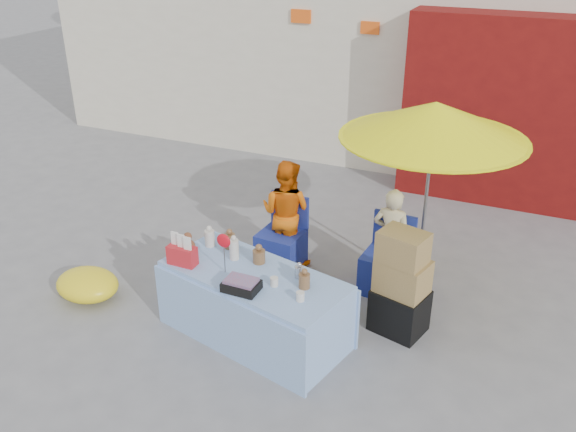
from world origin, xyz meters
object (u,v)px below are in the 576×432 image
at_px(vendor_beige, 391,238).
at_px(box_stack, 401,286).
at_px(market_table, 254,304).
at_px(chair_right, 386,270).
at_px(chair_left, 282,247).
at_px(umbrella, 434,121).
at_px(vendor_orange, 286,213).

relative_size(vendor_beige, box_stack, 1.06).
height_order(market_table, chair_right, market_table).
bearing_deg(chair_left, chair_right, 4.11).
xyz_separation_m(chair_left, box_stack, (1.57, -0.65, 0.25)).
bearing_deg(market_table, chair_left, 116.59).
bearing_deg(umbrella, market_table, -128.21).
distance_m(chair_left, umbrella, 2.27).
distance_m(market_table, umbrella, 2.53).
distance_m(vendor_orange, vendor_beige, 1.25).
bearing_deg(chair_left, vendor_beige, 10.24).
distance_m(umbrella, box_stack, 1.67).
xyz_separation_m(vendor_orange, vendor_beige, (1.25, 0.00, -0.06)).
xyz_separation_m(vendor_beige, box_stack, (0.32, -0.79, -0.07)).
xyz_separation_m(chair_right, vendor_orange, (-1.25, 0.13, 0.39)).
distance_m(chair_left, vendor_orange, 0.41).
bearing_deg(vendor_beige, chair_left, 10.24).
bearing_deg(box_stack, chair_right, 115.89).
xyz_separation_m(market_table, vendor_beige, (0.95, 1.44, 0.22)).
bearing_deg(chair_right, box_stack, -60.00).
xyz_separation_m(market_table, umbrella, (1.25, 1.59, 1.53)).
distance_m(chair_right, box_stack, 0.77).
relative_size(chair_right, umbrella, 0.41).
bearing_deg(box_stack, chair_left, 157.38).
xyz_separation_m(chair_right, vendor_beige, (-0.00, 0.13, 0.32)).
relative_size(chair_left, umbrella, 0.41).
bearing_deg(vendor_beige, umbrella, -149.33).
distance_m(vendor_beige, box_stack, 0.85).
bearing_deg(vendor_orange, chair_left, 94.59).
height_order(chair_left, chair_right, same).
bearing_deg(market_table, umbrella, 65.45).
bearing_deg(box_stack, vendor_orange, 153.34).
bearing_deg(market_table, vendor_orange, 115.46).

